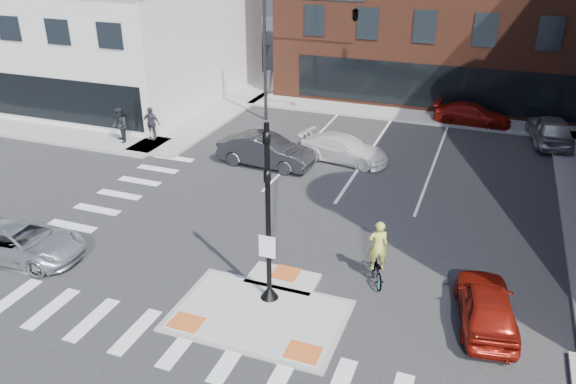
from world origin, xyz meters
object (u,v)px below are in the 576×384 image
at_px(bg_car_dark, 266,151).
at_px(bg_car_red, 472,115).
at_px(cyclist, 377,261).
at_px(white_pickup, 344,149).
at_px(pedestrian_a, 120,125).
at_px(pedestrian_b, 151,123).
at_px(red_sedan, 487,305).
at_px(bg_car_silver, 550,129).
at_px(silver_suv, 22,242).

relative_size(bg_car_dark, bg_car_red, 1.06).
bearing_deg(cyclist, white_pickup, -90.52).
height_order(bg_car_dark, pedestrian_a, pedestrian_a).
bearing_deg(pedestrian_b, red_sedan, -29.48).
bearing_deg(cyclist, red_sedan, 140.67).
height_order(bg_car_dark, bg_car_silver, bg_car_silver).
bearing_deg(silver_suv, white_pickup, -36.91).
xyz_separation_m(bg_car_silver, pedestrian_b, (-21.11, -7.64, 0.27)).
bearing_deg(silver_suv, bg_car_red, -37.65).
distance_m(cyclist, pedestrian_a, 18.29).
distance_m(bg_car_dark, pedestrian_b, 7.51).
bearing_deg(cyclist, pedestrian_b, -53.46).
bearing_deg(red_sedan, bg_car_dark, -49.27).
bearing_deg(cyclist, bg_car_red, -117.44).
bearing_deg(pedestrian_b, bg_car_dark, -8.13).
relative_size(silver_suv, pedestrian_b, 2.52).
xyz_separation_m(bg_car_red, pedestrian_b, (-16.80, -9.50, 0.42)).
bearing_deg(bg_car_silver, silver_suv, 38.46).
xyz_separation_m(bg_car_red, cyclist, (-1.80, -18.70, 0.10)).
relative_size(silver_suv, cyclist, 2.07).
height_order(silver_suv, white_pickup, white_pickup).
distance_m(red_sedan, cyclist, 3.83).
xyz_separation_m(bg_car_dark, pedestrian_a, (-8.80, -0.03, 0.32)).
bearing_deg(pedestrian_b, pedestrian_a, -143.46).
xyz_separation_m(silver_suv, pedestrian_b, (-2.50, 12.38, 0.43)).
distance_m(silver_suv, bg_car_red, 26.14).
bearing_deg(pedestrian_a, bg_car_dark, 41.74).
xyz_separation_m(red_sedan, pedestrian_b, (-18.66, 10.35, 0.40)).
bearing_deg(pedestrian_b, cyclist, -31.99).
height_order(white_pickup, pedestrian_b, pedestrian_b).
height_order(bg_car_dark, bg_car_red, bg_car_dark).
distance_m(silver_suv, red_sedan, 16.28).
relative_size(red_sedan, pedestrian_b, 2.14).
bearing_deg(bg_car_dark, silver_suv, 159.73).
xyz_separation_m(bg_car_dark, cyclist, (7.56, -8.20, -0.04)).
bearing_deg(red_sedan, cyclist, -26.88).
distance_m(silver_suv, pedestrian_a, 12.00).
height_order(silver_suv, bg_car_red, bg_car_red).
bearing_deg(cyclist, silver_suv, -7.68).
distance_m(bg_car_red, cyclist, 18.79).
bearing_deg(bg_car_dark, pedestrian_a, 93.36).
relative_size(silver_suv, bg_car_silver, 0.98).
height_order(silver_suv, cyclist, cyclist).
relative_size(white_pickup, cyclist, 2.06).
xyz_separation_m(silver_suv, bg_car_red, (14.30, 21.88, 0.01)).
relative_size(cyclist, pedestrian_b, 1.22).
bearing_deg(red_sedan, silver_suv, -2.32).
bearing_deg(silver_suv, bg_car_dark, -27.93).
distance_m(white_pickup, bg_car_dark, 4.09).
bearing_deg(pedestrian_a, cyclist, 15.02).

